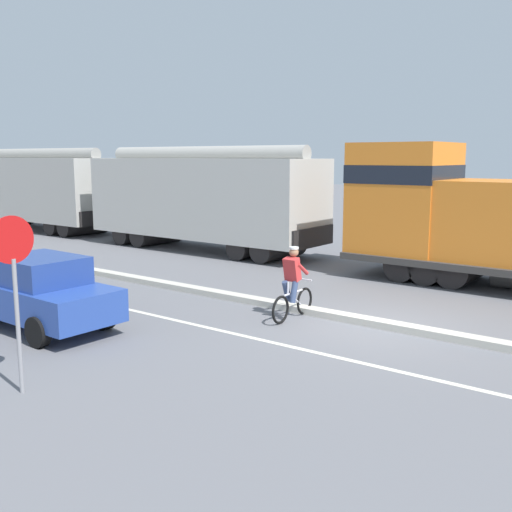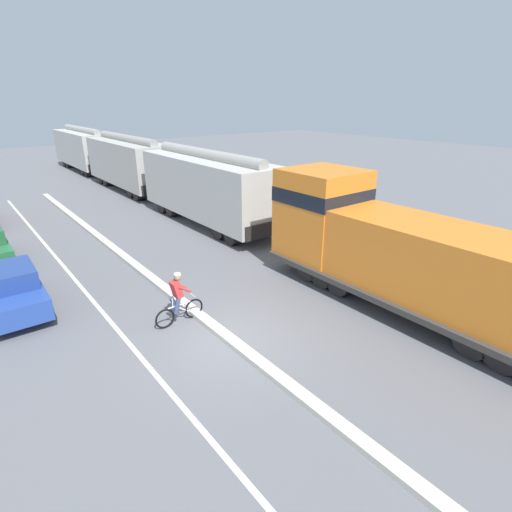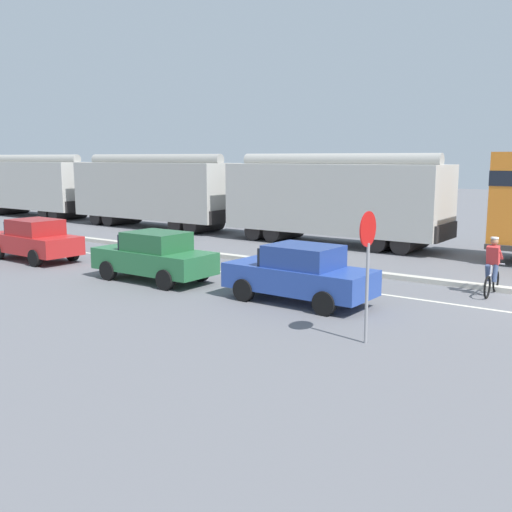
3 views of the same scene
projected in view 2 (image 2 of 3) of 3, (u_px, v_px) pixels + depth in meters
ground_plane at (228, 340)px, 11.91m from camera, size 120.00×120.00×0.00m
median_curb at (145, 273)px, 16.27m from camera, size 0.36×36.00×0.16m
lane_stripe at (85, 291)px, 14.93m from camera, size 0.14×36.00×0.01m
locomotive at (398, 255)px, 13.46m from camera, size 3.10×11.61×4.20m
hopper_car_lead at (208, 188)px, 22.26m from camera, size 2.90×10.60×4.18m
hopper_car_middle at (129, 163)px, 30.76m from camera, size 2.90×10.60×4.18m
hopper_car_trailing at (84, 149)px, 39.26m from camera, size 2.90×10.60×4.18m
parked_car_blue at (12, 289)px, 13.28m from camera, size 1.89×4.23×1.62m
cyclist at (178, 300)px, 12.55m from camera, size 1.71×0.48×1.71m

